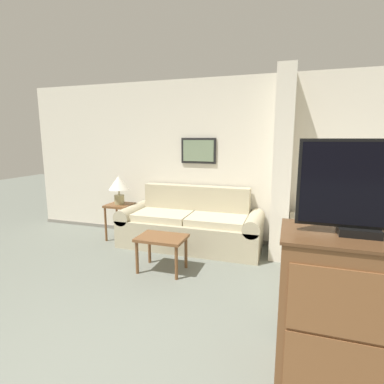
# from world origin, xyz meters

# --- Properties ---
(wall_back) EXTENTS (6.93, 0.16, 2.60)m
(wall_back) POSITION_xyz_m (-0.00, 3.61, 1.29)
(wall_back) COLOR silver
(wall_back) RESTS_ON ground_plane
(wall_partition_pillar) EXTENTS (0.24, 0.67, 2.60)m
(wall_partition_pillar) POSITION_xyz_m (1.06, 3.21, 1.30)
(wall_partition_pillar) COLOR silver
(wall_partition_pillar) RESTS_ON ground_plane
(couch) EXTENTS (2.20, 0.84, 0.91)m
(couch) POSITION_xyz_m (-0.27, 3.13, 0.33)
(couch) COLOR #B7AD8E
(couch) RESTS_ON ground_plane
(coffee_table) EXTENTS (0.60, 0.43, 0.45)m
(coffee_table) POSITION_xyz_m (-0.33, 2.16, 0.38)
(coffee_table) COLOR brown
(coffee_table) RESTS_ON ground_plane
(side_table) EXTENTS (0.40, 0.40, 0.60)m
(side_table) POSITION_xyz_m (-1.49, 3.07, 0.48)
(side_table) COLOR brown
(side_table) RESTS_ON ground_plane
(table_lamp) EXTENTS (0.33, 0.33, 0.47)m
(table_lamp) POSITION_xyz_m (-1.49, 3.07, 0.92)
(table_lamp) COLOR tan
(table_lamp) RESTS_ON side_table
(tv_dresser) EXTENTS (0.93, 0.56, 1.07)m
(tv_dresser) POSITION_xyz_m (1.58, 0.88, 0.54)
(tv_dresser) COLOR brown
(tv_dresser) RESTS_ON ground_plane
(tv) EXTENTS (0.76, 0.16, 0.60)m
(tv) POSITION_xyz_m (1.58, 0.88, 1.37)
(tv) COLOR black
(tv) RESTS_ON tv_dresser
(bed) EXTENTS (1.66, 2.01, 0.59)m
(bed) POSITION_xyz_m (2.00, 2.51, 0.30)
(bed) COLOR brown
(bed) RESTS_ON ground_plane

